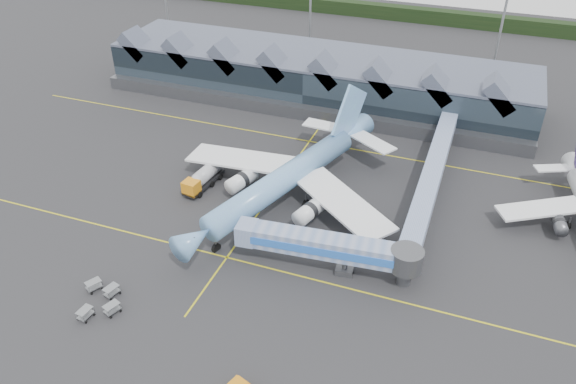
% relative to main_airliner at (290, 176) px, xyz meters
% --- Properties ---
extents(ground, '(260.00, 260.00, 0.00)m').
position_rel_main_airliner_xyz_m(ground, '(-3.09, -8.83, -4.29)').
color(ground, '#242426').
rests_on(ground, ground).
extents(taxi_stripes, '(120.00, 60.00, 0.01)m').
position_rel_main_airliner_xyz_m(taxi_stripes, '(-3.09, 1.17, -4.29)').
color(taxi_stripes, gold).
rests_on(taxi_stripes, ground).
extents(tree_line_far, '(260.00, 4.00, 4.00)m').
position_rel_main_airliner_xyz_m(tree_line_far, '(-3.09, 101.17, -2.29)').
color(tree_line_far, black).
rests_on(tree_line_far, ground).
extents(terminal, '(90.00, 22.25, 12.52)m').
position_rel_main_airliner_xyz_m(terminal, '(-8.15, 38.52, 0.59)').
color(terminal, black).
rests_on(terminal, ground).
extents(light_masts, '(132.40, 42.56, 22.45)m').
position_rel_main_airliner_xyz_m(light_masts, '(17.91, 53.97, 8.20)').
color(light_masts, gray).
rests_on(light_masts, ground).
extents(main_airliner, '(37.65, 44.36, 14.61)m').
position_rel_main_airliner_xyz_m(main_airliner, '(0.00, 0.00, 0.00)').
color(main_airliner, '#6D92DD').
rests_on(main_airliner, ground).
extents(jet_bridge, '(25.05, 5.87, 5.67)m').
position_rel_main_airliner_xyz_m(jet_bridge, '(12.10, -14.18, -0.37)').
color(jet_bridge, '#6E87B7').
rests_on(jet_bridge, ground).
extents(fuel_truck, '(3.67, 9.88, 3.28)m').
position_rel_main_airliner_xyz_m(fuel_truck, '(-14.48, -1.47, -2.45)').
color(fuel_truck, black).
rests_on(fuel_truck, ground).
extents(baggage_carts, '(6.64, 6.70, 1.36)m').
position_rel_main_airliner_xyz_m(baggage_carts, '(-14.04, -30.45, -3.53)').
color(baggage_carts, gray).
rests_on(baggage_carts, ground).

